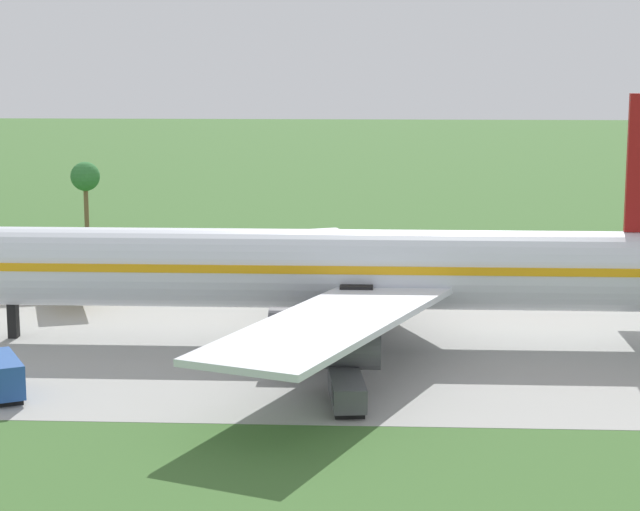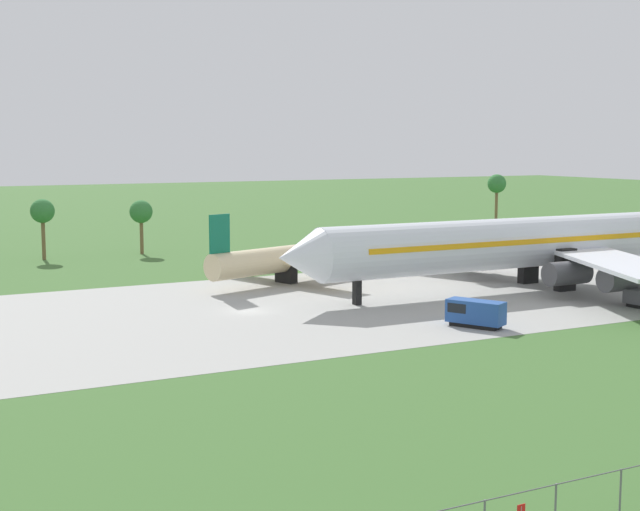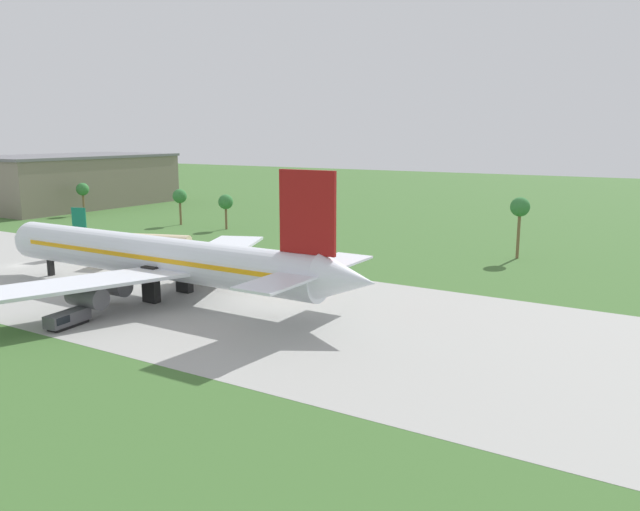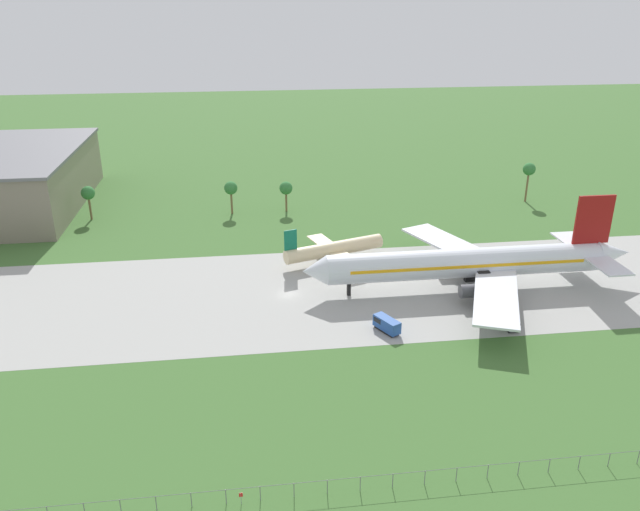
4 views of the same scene
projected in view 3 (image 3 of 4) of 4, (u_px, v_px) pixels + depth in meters
ground_plane at (18, 266)px, 110.21m from camera, size 600.00×600.00×0.00m
taxiway_strip at (18, 266)px, 110.20m from camera, size 320.00×44.00×0.02m
jet_airliner at (161, 258)px, 88.63m from camera, size 68.48×52.78×18.76m
regional_aircraft at (130, 242)px, 116.78m from camera, size 23.37×21.34×9.22m
baggage_tug at (66, 319)px, 74.97m from camera, size 2.62×5.93×1.88m
terminal_building at (71, 180)px, 200.99m from camera, size 36.72×61.20×16.29m
palm_tree_row at (228, 198)px, 150.52m from camera, size 126.14×3.60×11.49m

